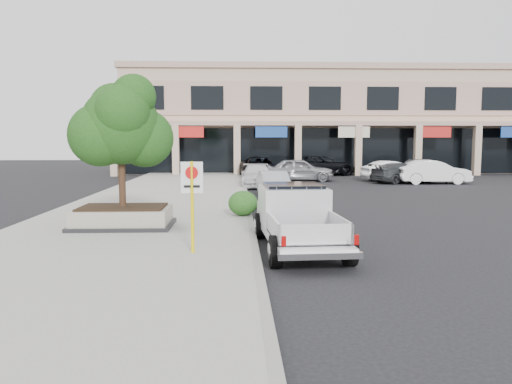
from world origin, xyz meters
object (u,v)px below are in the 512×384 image
at_px(planter_tree, 126,126).
at_px(curb_car_b, 274,184).
at_px(curb_car_c, 257,176).
at_px(lot_car_c, 403,173).
at_px(lot_car_a, 300,170).
at_px(curb_car_a, 281,198).
at_px(curb_car_d, 259,168).
at_px(planter, 123,217).
at_px(lot_car_e, 426,168).
at_px(no_parking_sign, 192,194).
at_px(lot_car_f, 433,172).
at_px(pickup_truck, 299,218).
at_px(lot_car_d, 321,166).
at_px(lot_car_b, 392,171).

height_order(planter_tree, curb_car_b, planter_tree).
xyz_separation_m(curb_car_c, lot_car_c, (10.19, 2.27, -0.01)).
height_order(curb_car_b, lot_car_a, lot_car_a).
height_order(planter_tree, curb_car_a, planter_tree).
relative_size(planter_tree, curb_car_d, 0.67).
relative_size(planter, lot_car_e, 0.67).
relative_size(no_parking_sign, curb_car_c, 0.48).
xyz_separation_m(curb_car_a, curb_car_c, (-0.49, 11.85, 0.03)).
distance_m(curb_car_c, curb_car_d, 6.51).
distance_m(planter, planter_tree, 2.95).
xyz_separation_m(lot_car_a, lot_car_f, (8.74, -2.53, -0.03)).
xyz_separation_m(pickup_truck, lot_car_d, (5.28, 27.80, -0.05)).
bearing_deg(lot_car_c, no_parking_sign, 127.69).
relative_size(planter, lot_car_f, 0.66).
relative_size(no_parking_sign, lot_car_a, 0.47).
relative_size(curb_car_b, lot_car_f, 0.84).
xyz_separation_m(no_parking_sign, lot_car_c, (12.59, 21.52, -0.95)).
bearing_deg(lot_car_a, lot_car_f, -102.09).
relative_size(planter, lot_car_a, 0.66).
relative_size(planter, curb_car_b, 0.79).
bearing_deg(lot_car_e, no_parking_sign, 147.58).
height_order(curb_car_c, lot_car_d, lot_car_d).
xyz_separation_m(lot_car_c, lot_car_f, (1.79, -0.77, 0.11)).
relative_size(curb_car_b, curb_car_d, 0.67).
height_order(no_parking_sign, lot_car_e, no_parking_sign).
bearing_deg(planter_tree, lot_car_d, 66.87).
xyz_separation_m(pickup_truck, curb_car_c, (-0.40, 18.38, -0.16)).
xyz_separation_m(no_parking_sign, lot_car_b, (12.39, 23.32, -0.91)).
relative_size(planter_tree, lot_car_d, 0.68).
xyz_separation_m(no_parking_sign, lot_car_a, (5.64, 23.28, -0.81)).
bearing_deg(curb_car_d, planter, -107.22).
height_order(pickup_truck, curb_car_a, pickup_truck).
bearing_deg(lot_car_f, pickup_truck, 148.74).
xyz_separation_m(curb_car_a, lot_car_b, (9.50, 15.93, 0.05)).
height_order(planter, curb_car_d, curb_car_d).
relative_size(planter_tree, pickup_truck, 0.73).
bearing_deg(planter, curb_car_a, 32.89).
distance_m(curb_car_b, lot_car_b, 13.50).
distance_m(planter, lot_car_d, 27.02).
bearing_deg(curb_car_c, lot_car_f, 7.39).
bearing_deg(lot_car_c, curb_car_b, 107.92).
distance_m(planter, pickup_truck, 6.17).
relative_size(lot_car_d, lot_car_e, 1.24).
distance_m(pickup_truck, lot_car_d, 28.29).
height_order(curb_car_d, lot_car_d, curb_car_d).
xyz_separation_m(planter_tree, lot_car_d, (10.54, 24.66, -2.60)).
height_order(planter, lot_car_a, lot_car_a).
height_order(curb_car_c, lot_car_f, lot_car_f).
xyz_separation_m(planter, lot_car_c, (15.19, 17.67, 0.21)).
bearing_deg(lot_car_a, lot_car_e, -73.83).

